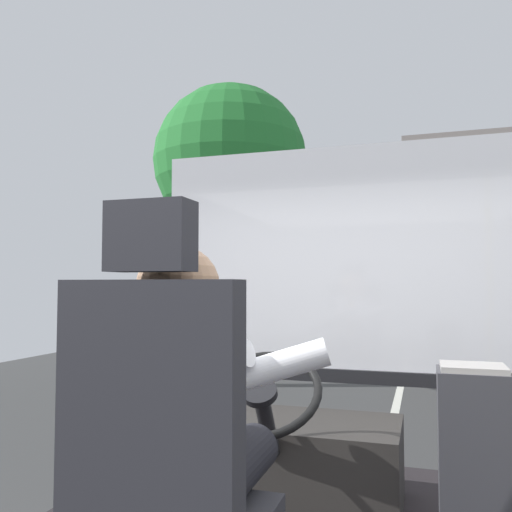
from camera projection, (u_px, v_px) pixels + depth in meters
ground at (402, 381)px, 10.00m from camera, size 18.00×44.00×0.06m
driver_seat at (167, 486)px, 1.40m from camera, size 0.48×0.48×1.28m
bus_driver at (187, 414)px, 1.52m from camera, size 0.78×0.61×0.76m
steering_console at (287, 457)px, 2.60m from camera, size 1.10×0.98×0.77m
fare_box at (475, 481)px, 1.82m from camera, size 0.24×0.21×0.79m
windshield_panel at (353, 289)px, 3.26m from camera, size 2.50×0.08×1.48m
street_tree at (230, 164)px, 9.66m from camera, size 2.80×2.80×5.47m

